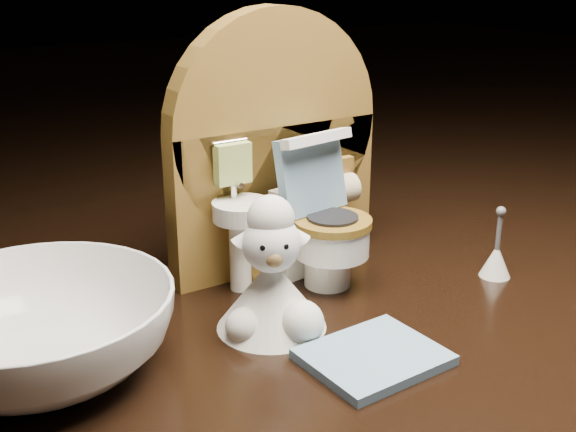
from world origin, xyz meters
The scene contains 6 objects.
backdrop_panel centered at (0.00, 0.06, 0.07)m, with size 0.13×0.05×0.15m.
toy_toilet centered at (0.01, 0.03, 0.03)m, with size 0.05×0.06×0.09m.
bath_mat centered at (-0.02, -0.05, 0.00)m, with size 0.06×0.05×0.00m, color #6C8FAE.
toilet_brush centered at (0.10, -0.02, 0.01)m, with size 0.02×0.02×0.04m.
plush_lamb centered at (-0.04, 0.00, 0.02)m, with size 0.06×0.06×0.07m.
ceramic_bowl centered at (-0.15, 0.02, 0.02)m, with size 0.12×0.12×0.04m, color white.
Camera 1 is at (-0.21, -0.28, 0.18)m, focal length 45.00 mm.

